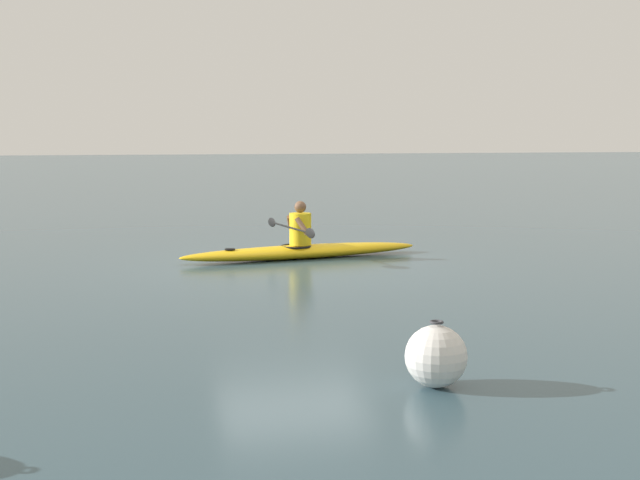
{
  "coord_description": "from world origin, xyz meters",
  "views": [
    {
      "loc": [
        2.82,
        13.82,
        2.21
      ],
      "look_at": [
        -0.05,
        1.76,
        0.68
      ],
      "focal_mm": 48.25,
      "sensor_mm": 36.0,
      "label": 1
    }
  ],
  "objects": [
    {
      "name": "kayaker",
      "position": [
        -0.33,
        -1.03,
        0.57
      ],
      "size": [
        0.6,
        2.29,
        0.79
      ],
      "color": "yellow",
      "rests_on": "kayak"
    },
    {
      "name": "mooring_buoy_white_far",
      "position": [
        0.13,
        6.92,
        0.28
      ],
      "size": [
        0.55,
        0.55,
        0.59
      ],
      "color": "silver",
      "rests_on": "ground"
    },
    {
      "name": "kayak",
      "position": [
        -0.38,
        -1.04,
        0.12
      ],
      "size": [
        4.53,
        1.33,
        0.24
      ],
      "color": "#EAB214",
      "rests_on": "ground"
    },
    {
      "name": "ground_plane",
      "position": [
        0.0,
        0.0,
        0.0
      ],
      "size": [
        160.0,
        160.0,
        0.0
      ],
      "primitive_type": "plane",
      "color": "#334C56"
    }
  ]
}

